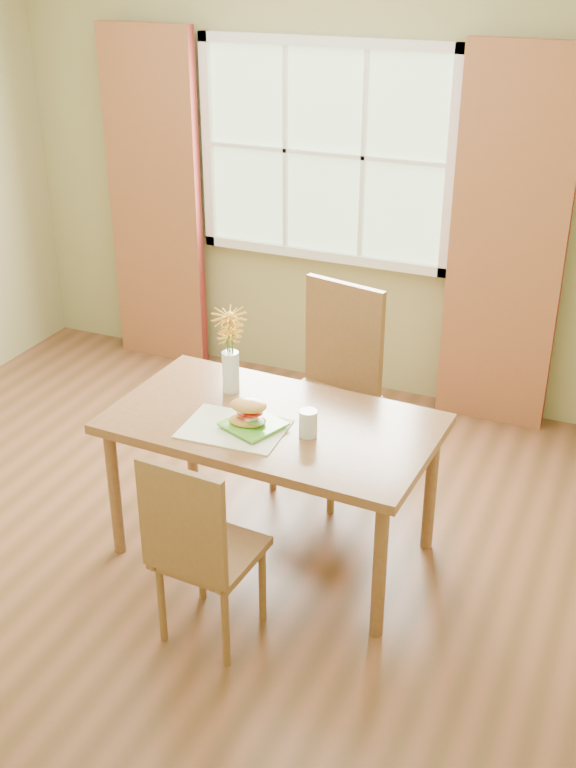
# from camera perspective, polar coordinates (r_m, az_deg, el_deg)

# --- Properties ---
(room) EXTENTS (4.24, 3.84, 2.74)m
(room) POSITION_cam_1_polar(r_m,az_deg,el_deg) (3.97, -7.71, 6.87)
(room) COLOR brown
(room) RESTS_ON ground
(window) EXTENTS (1.62, 0.06, 1.32)m
(window) POSITION_cam_1_polar(r_m,az_deg,el_deg) (5.54, 2.34, 14.42)
(window) COLOR #9FC293
(window) RESTS_ON room
(curtain_left) EXTENTS (0.65, 0.08, 2.20)m
(curtain_left) POSITION_cam_1_polar(r_m,az_deg,el_deg) (6.06, -8.43, 11.34)
(curtain_left) COLOR maroon
(curtain_left) RESTS_ON room
(curtain_right) EXTENTS (0.65, 0.08, 2.20)m
(curtain_right) POSITION_cam_1_polar(r_m,az_deg,el_deg) (5.27, 13.73, 8.50)
(curtain_right) COLOR maroon
(curtain_right) RESTS_ON room
(dining_table) EXTENTS (1.50, 0.89, 0.72)m
(dining_table) POSITION_cam_1_polar(r_m,az_deg,el_deg) (4.09, -0.97, -3.17)
(dining_table) COLOR brown
(dining_table) RESTS_ON room
(chair_near) EXTENTS (0.40, 0.40, 0.91)m
(chair_near) POSITION_cam_1_polar(r_m,az_deg,el_deg) (3.65, -5.64, -10.10)
(chair_near) COLOR brown
(chair_near) RESTS_ON room
(chair_far) EXTENTS (0.55, 0.55, 1.10)m
(chair_far) POSITION_cam_1_polar(r_m,az_deg,el_deg) (4.68, 2.87, 0.37)
(chair_far) COLOR brown
(chair_far) RESTS_ON room
(placemat) EXTENTS (0.47, 0.35, 0.01)m
(placemat) POSITION_cam_1_polar(r_m,az_deg,el_deg) (3.98, -3.44, -2.84)
(placemat) COLOR silver
(placemat) RESTS_ON dining_table
(plate) EXTENTS (0.30, 0.30, 0.01)m
(plate) POSITION_cam_1_polar(r_m,az_deg,el_deg) (3.98, -2.22, -2.68)
(plate) COLOR #58B72D
(plate) RESTS_ON placemat
(croissant_sandwich) EXTENTS (0.19, 0.15, 0.13)m
(croissant_sandwich) POSITION_cam_1_polar(r_m,az_deg,el_deg) (3.95, -2.54, -1.83)
(croissant_sandwich) COLOR #EAA24F
(croissant_sandwich) RESTS_ON plate
(water_glass) EXTENTS (0.08, 0.08, 0.12)m
(water_glass) POSITION_cam_1_polar(r_m,az_deg,el_deg) (3.90, 1.29, -2.54)
(water_glass) COLOR silver
(water_glass) RESTS_ON dining_table
(flower_vase) EXTENTS (0.17, 0.17, 0.42)m
(flower_vase) POSITION_cam_1_polar(r_m,az_deg,el_deg) (4.20, -3.70, 2.74)
(flower_vase) COLOR silver
(flower_vase) RESTS_ON dining_table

